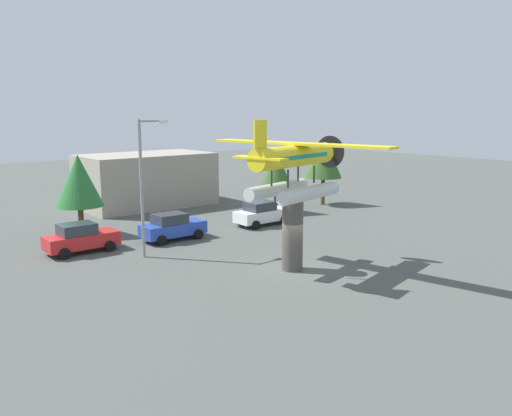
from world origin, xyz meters
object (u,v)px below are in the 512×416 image
Objects in this scene: car_mid_blue at (172,227)px; display_pedestal at (293,234)px; streetlight_primary at (144,178)px; floatplane_monument at (295,165)px; tree_far_east at (324,158)px; tree_east at (79,181)px; tree_center_back at (276,170)px; storefront_building at (146,180)px; car_far_white at (262,213)px; car_near_red at (81,238)px.

display_pedestal is at bearing -81.13° from car_mid_blue.
streetlight_primary is at bearing 123.11° from display_pedestal.
floatplane_monument is 19.95m from tree_far_east.
tree_center_back is at bearing -8.75° from tree_east.
display_pedestal reaches higher than car_mid_blue.
car_far_white is at bearing -78.01° from storefront_building.
car_far_white is at bearing -4.45° from car_near_red.
display_pedestal is 0.92× the size of car_far_white.
car_mid_blue is 0.77× the size of tree_east.
car_mid_blue is 0.54× the size of streetlight_primary.
tree_far_east is (5.77, 0.23, 0.69)m from tree_center_back.
car_far_white is 0.83× the size of tree_center_back.
streetlight_primary is (-10.54, -2.27, 3.66)m from car_far_white.
tree_center_back reaches higher than car_mid_blue.
car_near_red and car_mid_blue have the same top height.
car_near_red is 5.36m from tree_east.
storefront_building is at bearing 39.80° from tree_east.
storefront_building reaches higher than car_far_white.
car_mid_blue is at bearing 178.11° from car_far_white.
tree_east is 21.29m from tree_far_east.
storefront_building is 11.79m from tree_center_back.
display_pedestal is at bearing -98.25° from storefront_building.
streetlight_primary reaches higher than tree_center_back.
tree_east is at bearing 171.25° from tree_center_back.
tree_center_back reaches higher than display_pedestal.
tree_far_east reaches higher than car_far_white.
streetlight_primary is at bearing -141.51° from car_mid_blue.
tree_center_back is 5.82m from tree_far_east.
display_pedestal is 0.92× the size of car_near_red.
display_pedestal is 22.23m from storefront_building.
car_near_red is at bearing -132.23° from storefront_building.
tree_east is 0.91× the size of tree_far_east.
storefront_building is at bearing 101.99° from car_far_white.
car_mid_blue is 7.03m from tree_east.
streetlight_primary reaches higher than tree_east.
tree_far_east is at bearing 26.48° from floatplane_monument.
car_far_white is (5.86, 9.45, -1.04)m from display_pedestal.
display_pedestal is 0.76× the size of tree_center_back.
display_pedestal is 15.82m from tree_east.
floatplane_monument is 1.33× the size of streetlight_primary.
tree_east reaches higher than storefront_building.
display_pedestal is at bearing -69.23° from tree_east.
display_pedestal is 0.49× the size of streetlight_primary.
storefront_building is at bearing 69.08° from car_mid_blue.
floatplane_monument is at bearing -54.67° from car_near_red.
streetlight_primary is 0.71× the size of storefront_building.
tree_east reaches higher than display_pedestal.
floatplane_monument is 13.61m from car_near_red.
tree_far_east is at bearing 14.85° from streetlight_primary.
tree_far_east reaches higher than car_near_red.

